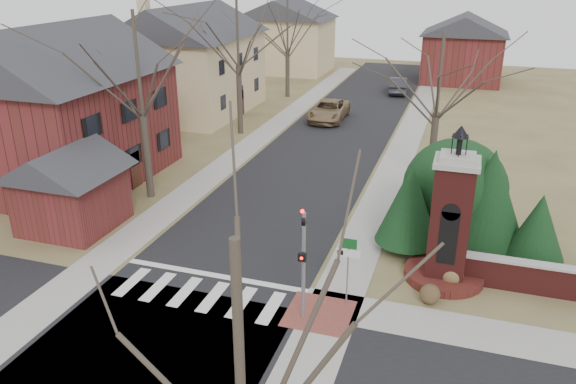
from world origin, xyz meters
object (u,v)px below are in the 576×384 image
at_px(sign_post, 348,258).
at_px(distant_car, 398,85).
at_px(brick_gate_monument, 449,231).
at_px(pickup_truck, 329,110).
at_px(traffic_signal_pole, 303,255).

relative_size(sign_post, distant_car, 0.58).
height_order(sign_post, brick_gate_monument, brick_gate_monument).
relative_size(pickup_truck, distant_car, 1.21).
bearing_deg(sign_post, brick_gate_monument, 41.42).
xyz_separation_m(traffic_signal_pole, distant_car, (-1.90, 39.23, -1.81)).
relative_size(sign_post, brick_gate_monument, 0.42).
bearing_deg(traffic_signal_pole, distant_car, 92.77).
xyz_separation_m(sign_post, pickup_truck, (-7.19, 25.80, -1.15)).
distance_m(traffic_signal_pole, pickup_truck, 27.90).
xyz_separation_m(pickup_truck, distant_car, (4.00, 12.02, -0.02)).
distance_m(sign_post, brick_gate_monument, 4.55).
height_order(traffic_signal_pole, pickup_truck, traffic_signal_pole).
relative_size(traffic_signal_pole, pickup_truck, 0.78).
distance_m(brick_gate_monument, pickup_truck, 25.18).
bearing_deg(brick_gate_monument, pickup_truck, 114.94).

